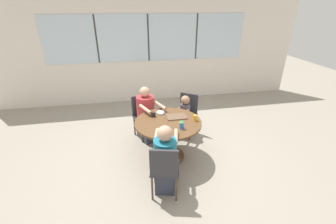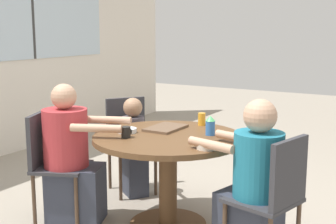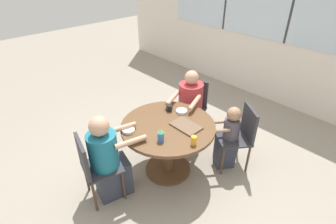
# 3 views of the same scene
# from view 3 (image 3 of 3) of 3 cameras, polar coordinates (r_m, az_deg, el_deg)

# --- Properties ---
(ground_plane) EXTENTS (16.00, 16.00, 0.00)m
(ground_plane) POSITION_cam_3_polar(r_m,az_deg,el_deg) (3.62, 0.00, -12.34)
(ground_plane) COLOR gray
(wall_back_with_windows) EXTENTS (8.40, 0.08, 2.80)m
(wall_back_with_windows) POSITION_cam_3_polar(r_m,az_deg,el_deg) (5.07, 24.85, 16.62)
(wall_back_with_windows) COLOR silver
(wall_back_with_windows) RESTS_ON ground_plane
(dining_table) EXTENTS (1.14, 1.14, 0.73)m
(dining_table) POSITION_cam_3_polar(r_m,az_deg,el_deg) (3.26, 0.00, -5.42)
(dining_table) COLOR brown
(dining_table) RESTS_ON ground_plane
(chair_for_woman_green_shirt) EXTENTS (0.52, 0.52, 0.88)m
(chair_for_woman_green_shirt) POSITION_cam_3_polar(r_m,az_deg,el_deg) (4.01, 5.48, 1.84)
(chair_for_woman_green_shirt) COLOR #333338
(chair_for_woman_green_shirt) RESTS_ON ground_plane
(chair_for_man_blue_shirt) EXTENTS (0.48, 0.48, 0.88)m
(chair_for_man_blue_shirt) POSITION_cam_3_polar(r_m,az_deg,el_deg) (3.03, -15.99, -10.91)
(chair_for_man_blue_shirt) COLOR #333338
(chair_for_man_blue_shirt) RESTS_ON ground_plane
(chair_for_toddler) EXTENTS (0.56, 0.56, 0.88)m
(chair_for_toddler) POSITION_cam_3_polar(r_m,az_deg,el_deg) (3.50, 15.56, -4.32)
(chair_for_toddler) COLOR #333338
(chair_for_toddler) RESTS_ON ground_plane
(person_woman_green_shirt) EXTENTS (0.57, 0.72, 1.11)m
(person_woman_green_shirt) POSITION_cam_3_polar(r_m,az_deg,el_deg) (3.89, 4.62, 0.24)
(person_woman_green_shirt) COLOR #333847
(person_woman_green_shirt) RESTS_ON ground_plane
(person_man_blue_shirt) EXTENTS (0.45, 0.64, 1.10)m
(person_man_blue_shirt) POSITION_cam_3_polar(r_m,az_deg,el_deg) (3.08, -12.86, -10.45)
(person_man_blue_shirt) COLOR #333847
(person_man_blue_shirt) RESTS_ON ground_plane
(person_toddler) EXTENTS (0.38, 0.42, 0.91)m
(person_toddler) POSITION_cam_3_polar(r_m,az_deg,el_deg) (3.50, 12.95, -5.82)
(person_toddler) COLOR #333847
(person_toddler) RESTS_ON ground_plane
(food_tray_dark) EXTENTS (0.35, 0.23, 0.02)m
(food_tray_dark) POSITION_cam_3_polar(r_m,az_deg,el_deg) (3.12, 3.93, -3.05)
(food_tray_dark) COLOR brown
(food_tray_dark) RESTS_ON dining_table
(coffee_mug) EXTENTS (0.08, 0.07, 0.08)m
(coffee_mug) POSITION_cam_3_polar(r_m,az_deg,el_deg) (3.40, 0.26, 0.87)
(coffee_mug) COLOR black
(coffee_mug) RESTS_ON dining_table
(sippy_cup) EXTENTS (0.08, 0.08, 0.15)m
(sippy_cup) POSITION_cam_3_polar(r_m,az_deg,el_deg) (2.86, -1.60, -5.07)
(sippy_cup) COLOR blue
(sippy_cup) RESTS_ON dining_table
(juice_glass) EXTENTS (0.06, 0.06, 0.10)m
(juice_glass) POSITION_cam_3_polar(r_m,az_deg,el_deg) (2.84, 5.63, -6.18)
(juice_glass) COLOR gold
(juice_glass) RESTS_ON dining_table
(bowl_white_shallow) EXTENTS (0.15, 0.15, 0.04)m
(bowl_white_shallow) POSITION_cam_3_polar(r_m,az_deg,el_deg) (3.06, -8.61, -4.00)
(bowl_white_shallow) COLOR silver
(bowl_white_shallow) RESTS_ON dining_table
(bowl_cereal) EXTENTS (0.14, 0.14, 0.04)m
(bowl_cereal) POSITION_cam_3_polar(r_m,az_deg,el_deg) (3.38, 2.99, 0.16)
(bowl_cereal) COLOR silver
(bowl_cereal) RESTS_ON dining_table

